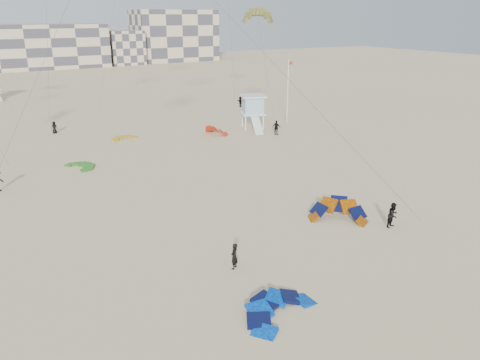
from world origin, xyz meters
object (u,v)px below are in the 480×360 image
kite_ground_blue (278,313)px  kitesurfer_main (234,256)px  kite_ground_orange (338,220)px  lifeguard_tower_near (253,112)px

kite_ground_blue → kitesurfer_main: size_ratio=2.53×
kite_ground_orange → lifeguard_tower_near: (10.05, 28.74, 2.19)m
kite_ground_orange → lifeguard_tower_near: lifeguard_tower_near is taller
kitesurfer_main → kite_ground_orange: bearing=156.8°
kite_ground_blue → kitesurfer_main: bearing=67.8°
lifeguard_tower_near → kite_ground_blue: bearing=-99.9°
kite_ground_blue → kitesurfer_main: (0.21, 5.04, 0.82)m
kite_ground_orange → kitesurfer_main: 10.48m
kite_ground_orange → kite_ground_blue: bearing=-101.9°
kitesurfer_main → lifeguard_tower_near: size_ratio=0.25×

